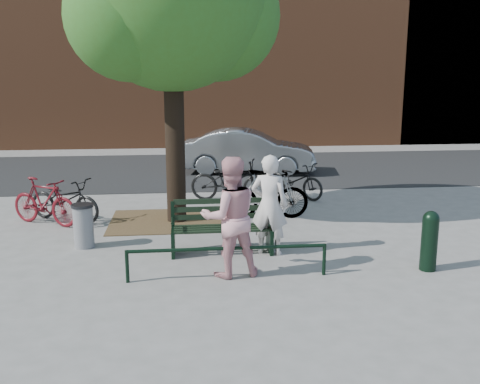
{
  "coord_description": "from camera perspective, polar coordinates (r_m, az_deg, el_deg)",
  "views": [
    {
      "loc": [
        -0.62,
        -8.86,
        3.03
      ],
      "look_at": [
        0.42,
        1.0,
        0.86
      ],
      "focal_mm": 40.0,
      "sensor_mm": 36.0,
      "label": 1
    }
  ],
  "objects": [
    {
      "name": "townhouse_row",
      "position": [
        25.08,
        -4.43,
        19.66
      ],
      "size": [
        45.0,
        4.0,
        14.0
      ],
      "color": "brown",
      "rests_on": "ground"
    },
    {
      "name": "bicycle_d",
      "position": [
        11.47,
        2.91,
        -0.25
      ],
      "size": [
        1.81,
        0.59,
        1.07
      ],
      "primitive_type": "imported",
      "rotation": [
        0.0,
        0.0,
        1.52
      ],
      "color": "gray",
      "rests_on": "ground"
    },
    {
      "name": "park_bench",
      "position": [
        9.32,
        -1.99,
        -3.58
      ],
      "size": [
        1.74,
        0.54,
        0.97
      ],
      "color": "black",
      "rests_on": "ground"
    },
    {
      "name": "litter_bin",
      "position": [
        9.99,
        -16.36,
        -3.44
      ],
      "size": [
        0.39,
        0.39,
        0.8
      ],
      "color": "gray",
      "rests_on": "ground"
    },
    {
      "name": "person_left",
      "position": [
        9.13,
        3.15,
        -1.39
      ],
      "size": [
        0.74,
        0.61,
        1.74
      ],
      "primitive_type": "imported",
      "rotation": [
        0.0,
        0.0,
        2.78
      ],
      "color": "beige",
      "rests_on": "ground"
    },
    {
      "name": "ground",
      "position": [
        9.38,
        -1.94,
        -6.52
      ],
      "size": [
        90.0,
        90.0,
        0.0
      ],
      "primitive_type": "plane",
      "color": "gray",
      "rests_on": "ground"
    },
    {
      "name": "street_tree",
      "position": [
        11.15,
        -7.03,
        19.4
      ],
      "size": [
        4.2,
        3.8,
        6.5
      ],
      "color": "black",
      "rests_on": "ground"
    },
    {
      "name": "guard_railing",
      "position": [
        8.12,
        -1.34,
        -6.55
      ],
      "size": [
        3.06,
        0.06,
        0.51
      ],
      "color": "black",
      "rests_on": "ground"
    },
    {
      "name": "bicycle_c",
      "position": [
        13.08,
        -1.05,
        1.25
      ],
      "size": [
        2.1,
        1.23,
        1.04
      ],
      "primitive_type": "imported",
      "rotation": [
        0.0,
        0.0,
        1.28
      ],
      "color": "black",
      "rests_on": "ground"
    },
    {
      "name": "bicycle_e",
      "position": [
        13.56,
        5.82,
        1.31
      ],
      "size": [
        1.6,
        1.71,
        0.91
      ],
      "primitive_type": "imported",
      "rotation": [
        0.0,
        0.0,
        0.72
      ],
      "color": "black",
      "rests_on": "ground"
    },
    {
      "name": "dirt_pit",
      "position": [
        11.47,
        -7.73,
        -3.06
      ],
      "size": [
        2.4,
        2.0,
        0.02
      ],
      "primitive_type": "cube",
      "color": "brown",
      "rests_on": "ground"
    },
    {
      "name": "bollard",
      "position": [
        8.96,
        19.57,
        -4.71
      ],
      "size": [
        0.26,
        0.26,
        0.97
      ],
      "color": "black",
      "rests_on": "ground"
    },
    {
      "name": "road",
      "position": [
        17.63,
        -3.93,
        2.42
      ],
      "size": [
        40.0,
        7.0,
        0.01
      ],
      "primitive_type": "cube",
      "color": "black",
      "rests_on": "ground"
    },
    {
      "name": "bicycle_b",
      "position": [
        11.71,
        -20.16,
        -0.95
      ],
      "size": [
        1.66,
        1.22,
        0.99
      ],
      "primitive_type": "imported",
      "rotation": [
        0.0,
        0.0,
        1.05
      ],
      "color": "#550C12",
      "rests_on": "ground"
    },
    {
      "name": "bicycle_a",
      "position": [
        11.9,
        -18.2,
        -0.77
      ],
      "size": [
        1.84,
        1.39,
        0.92
      ],
      "primitive_type": "imported",
      "rotation": [
        0.0,
        0.0,
        1.07
      ],
      "color": "black",
      "rests_on": "ground"
    },
    {
      "name": "parked_car",
      "position": [
        16.92,
        0.87,
        4.37
      ],
      "size": [
        4.38,
        2.17,
        1.38
      ],
      "primitive_type": "imported",
      "rotation": [
        0.0,
        0.0,
        1.4
      ],
      "color": "slate",
      "rests_on": "ground"
    },
    {
      "name": "person_right",
      "position": [
        8.12,
        -1.08,
        -2.69
      ],
      "size": [
        1.01,
        0.85,
        1.86
      ],
      "primitive_type": "imported",
      "rotation": [
        0.0,
        0.0,
        3.32
      ],
      "color": "#D39196",
      "rests_on": "ground"
    }
  ]
}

